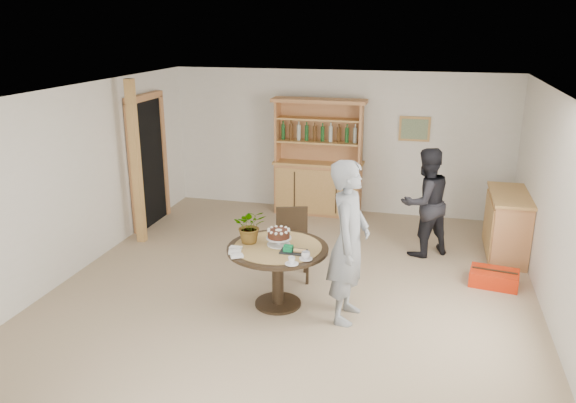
# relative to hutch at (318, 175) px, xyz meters

# --- Properties ---
(ground) EXTENTS (7.00, 7.00, 0.00)m
(ground) POSITION_rel_hutch_xyz_m (0.30, -3.24, -0.69)
(ground) COLOR tan
(ground) RESTS_ON ground
(room_shell) EXTENTS (6.04, 7.04, 2.52)m
(room_shell) POSITION_rel_hutch_xyz_m (0.30, -3.23, 1.05)
(room_shell) COLOR white
(room_shell) RESTS_ON ground
(doorway) EXTENTS (0.13, 1.10, 2.18)m
(doorway) POSITION_rel_hutch_xyz_m (-2.63, -1.24, 0.42)
(doorway) COLOR black
(doorway) RESTS_ON ground
(pine_post) EXTENTS (0.12, 0.12, 2.50)m
(pine_post) POSITION_rel_hutch_xyz_m (-2.40, -2.04, 0.56)
(pine_post) COLOR tan
(pine_post) RESTS_ON ground
(hutch) EXTENTS (1.62, 0.54, 2.04)m
(hutch) POSITION_rel_hutch_xyz_m (0.00, 0.00, 0.00)
(hutch) COLOR tan
(hutch) RESTS_ON ground
(sideboard) EXTENTS (0.54, 1.26, 0.94)m
(sideboard) POSITION_rel_hutch_xyz_m (3.04, -1.24, -0.22)
(sideboard) COLOR tan
(sideboard) RESTS_ON ground
(dining_table) EXTENTS (1.20, 1.20, 0.76)m
(dining_table) POSITION_rel_hutch_xyz_m (0.21, -3.53, -0.08)
(dining_table) COLOR black
(dining_table) RESTS_ON ground
(dining_chair) EXTENTS (0.53, 0.53, 0.95)m
(dining_chair) POSITION_rel_hutch_xyz_m (0.19, -2.71, -0.15)
(dining_chair) COLOR black
(dining_chair) RESTS_ON ground
(birthday_cake) EXTENTS (0.30, 0.30, 0.20)m
(birthday_cake) POSITION_rel_hutch_xyz_m (0.21, -3.48, 0.19)
(birthday_cake) COLOR white
(birthday_cake) RESTS_ON dining_table
(flower_vase) EXTENTS (0.47, 0.44, 0.42)m
(flower_vase) POSITION_rel_hutch_xyz_m (-0.14, -3.48, 0.28)
(flower_vase) COLOR #3F7233
(flower_vase) RESTS_ON dining_table
(gift_tray) EXTENTS (0.30, 0.20, 0.08)m
(gift_tray) POSITION_rel_hutch_xyz_m (0.43, -3.66, 0.10)
(gift_tray) COLOR black
(gift_tray) RESTS_ON dining_table
(coffee_cup_a) EXTENTS (0.15, 0.15, 0.09)m
(coffee_cup_a) POSITION_rel_hutch_xyz_m (0.61, -3.81, 0.11)
(coffee_cup_a) COLOR silver
(coffee_cup_a) RESTS_ON dining_table
(coffee_cup_b) EXTENTS (0.15, 0.15, 0.08)m
(coffee_cup_b) POSITION_rel_hutch_xyz_m (0.49, -3.98, 0.11)
(coffee_cup_b) COLOR silver
(coffee_cup_b) RESTS_ON dining_table
(napkins) EXTENTS (0.24, 0.33, 0.03)m
(napkins) POSITION_rel_hutch_xyz_m (-0.20, -3.85, 0.09)
(napkins) COLOR white
(napkins) RESTS_ON dining_table
(teen_boy) EXTENTS (0.50, 0.72, 1.87)m
(teen_boy) POSITION_rel_hutch_xyz_m (1.06, -3.63, 0.25)
(teen_boy) COLOR gray
(teen_boy) RESTS_ON ground
(adult_person) EXTENTS (0.98, 0.95, 1.60)m
(adult_person) POSITION_rel_hutch_xyz_m (1.86, -1.49, 0.11)
(adult_person) COLOR black
(adult_person) RESTS_ON ground
(red_suitcase) EXTENTS (0.65, 0.48, 0.21)m
(red_suitcase) POSITION_rel_hutch_xyz_m (2.80, -2.33, -0.59)
(red_suitcase) COLOR red
(red_suitcase) RESTS_ON ground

